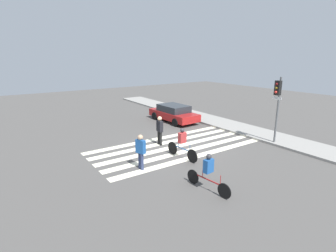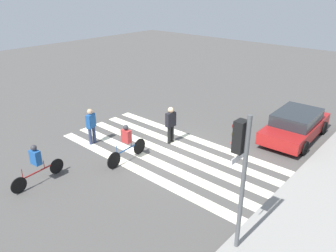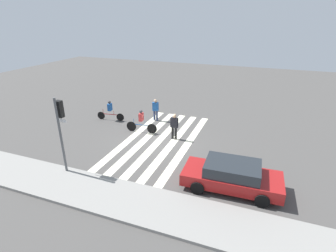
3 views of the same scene
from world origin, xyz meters
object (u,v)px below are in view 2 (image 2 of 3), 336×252
at_px(pedestrian_adult_tall_backpack, 171,123).
at_px(cyclist_mid_street, 127,142).
at_px(pedestrian_adult_blue_shirt, 91,124).
at_px(traffic_light, 241,159).
at_px(cyclist_far_lane, 36,162).
at_px(car_parked_silver_sedan, 296,125).

xyz_separation_m(pedestrian_adult_tall_backpack, cyclist_mid_street, (2.52, -0.23, -0.13)).
bearing_deg(cyclist_mid_street, pedestrian_adult_blue_shirt, -95.36).
xyz_separation_m(traffic_light, cyclist_far_lane, (1.94, -7.19, -2.01)).
bearing_deg(cyclist_mid_street, cyclist_far_lane, -25.31).
distance_m(cyclist_far_lane, cyclist_mid_street, 3.54).
relative_size(cyclist_far_lane, cyclist_mid_street, 0.99).
relative_size(traffic_light, pedestrian_adult_tall_backpack, 2.30).
bearing_deg(pedestrian_adult_tall_backpack, cyclist_mid_street, 1.28).
bearing_deg(pedestrian_adult_tall_backpack, pedestrian_adult_blue_shirt, -40.57).
bearing_deg(car_parked_silver_sedan, cyclist_mid_street, -34.68).
xyz_separation_m(pedestrian_adult_blue_shirt, cyclist_far_lane, (3.34, 1.21, -0.11)).
xyz_separation_m(pedestrian_adult_blue_shirt, cyclist_mid_street, (0.03, 2.45, -0.10)).
bearing_deg(traffic_light, car_parked_silver_sedan, -169.27).
bearing_deg(pedestrian_adult_blue_shirt, cyclist_far_lane, 0.91).
bearing_deg(pedestrian_adult_tall_backpack, cyclist_far_lane, -7.69).
bearing_deg(pedestrian_adult_tall_backpack, traffic_light, 62.17).
distance_m(traffic_light, pedestrian_adult_tall_backpack, 7.17).
relative_size(pedestrian_adult_tall_backpack, cyclist_mid_street, 0.79).
bearing_deg(car_parked_silver_sedan, pedestrian_adult_tall_backpack, -45.86).
bearing_deg(traffic_light, cyclist_far_lane, -74.93).
bearing_deg(cyclist_mid_street, car_parked_silver_sedan, 142.64).
relative_size(pedestrian_adult_blue_shirt, car_parked_silver_sedan, 0.37).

